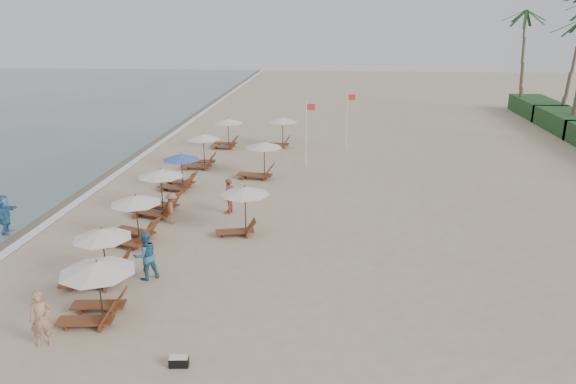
# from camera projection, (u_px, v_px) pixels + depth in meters

# --- Properties ---
(ground) EXTENTS (160.00, 160.00, 0.00)m
(ground) POSITION_uv_depth(u_px,v_px,m) (267.00, 279.00, 20.45)
(ground) COLOR tan
(ground) RESTS_ON ground
(wet_sand_band) EXTENTS (3.20, 140.00, 0.01)m
(wet_sand_band) POSITION_uv_depth(u_px,v_px,m) (73.00, 189.00, 31.02)
(wet_sand_band) COLOR #6B5E4C
(wet_sand_band) RESTS_ON ground
(foam_line) EXTENTS (0.50, 140.00, 0.02)m
(foam_line) POSITION_uv_depth(u_px,v_px,m) (95.00, 189.00, 30.90)
(foam_line) COLOR white
(foam_line) RESTS_ON ground
(lounger_station_0) EXTENTS (2.58, 2.46, 2.07)m
(lounger_station_0) POSITION_uv_depth(u_px,v_px,m) (94.00, 287.00, 17.36)
(lounger_station_0) COLOR brown
(lounger_station_0) RESTS_ON ground
(lounger_station_1) EXTENTS (2.67, 2.47, 2.10)m
(lounger_station_1) POSITION_uv_depth(u_px,v_px,m) (98.00, 257.00, 19.99)
(lounger_station_1) COLOR brown
(lounger_station_1) RESTS_ON ground
(lounger_station_2) EXTENTS (2.61, 2.46, 2.16)m
(lounger_station_2) POSITION_uv_depth(u_px,v_px,m) (132.00, 220.00, 23.43)
(lounger_station_2) COLOR brown
(lounger_station_2) RESTS_ON ground
(lounger_station_3) EXTENTS (2.77, 2.63, 2.31)m
(lounger_station_3) POSITION_uv_depth(u_px,v_px,m) (156.00, 193.00, 26.82)
(lounger_station_3) COLOR brown
(lounger_station_3) RESTS_ON ground
(lounger_station_4) EXTENTS (2.51, 2.21, 2.07)m
(lounger_station_4) POSITION_uv_depth(u_px,v_px,m) (178.00, 171.00, 30.72)
(lounger_station_4) COLOR brown
(lounger_station_4) RESTS_ON ground
(lounger_station_5) EXTENTS (2.55, 2.18, 2.22)m
(lounger_station_5) POSITION_uv_depth(u_px,v_px,m) (200.00, 151.00, 35.06)
(lounger_station_5) COLOR brown
(lounger_station_5) RESTS_ON ground
(lounger_station_6) EXTENTS (2.43, 2.19, 2.22)m
(lounger_station_6) POSITION_uv_depth(u_px,v_px,m) (226.00, 132.00, 40.22)
(lounger_station_6) COLOR brown
(lounger_station_6) RESTS_ON ground
(inland_station_0) EXTENTS (2.54, 2.24, 2.22)m
(inland_station_0) POSITION_uv_depth(u_px,v_px,m) (241.00, 203.00, 24.13)
(inland_station_0) COLOR brown
(inland_station_0) RESTS_ON ground
(inland_station_1) EXTENTS (2.85, 2.24, 2.22)m
(inland_station_1) POSITION_uv_depth(u_px,v_px,m) (259.00, 158.00, 32.61)
(inland_station_1) COLOR brown
(inland_station_1) RESTS_ON ground
(inland_station_2) EXTENTS (2.71, 2.24, 2.22)m
(inland_station_2) POSITION_uv_depth(u_px,v_px,m) (279.00, 129.00, 40.40)
(inland_station_2) COLOR brown
(inland_station_2) RESTS_ON ground
(beachgoer_near) EXTENTS (0.78, 0.67, 1.80)m
(beachgoer_near) POSITION_uv_depth(u_px,v_px,m) (41.00, 319.00, 16.06)
(beachgoer_near) COLOR tan
(beachgoer_near) RESTS_ON ground
(beachgoer_mid_a) EXTENTS (1.17, 1.14, 1.90)m
(beachgoer_mid_a) POSITION_uv_depth(u_px,v_px,m) (146.00, 255.00, 20.18)
(beachgoer_mid_a) COLOR #2D6687
(beachgoer_mid_a) RESTS_ON ground
(beachgoer_mid_b) EXTENTS (0.88, 1.12, 1.52)m
(beachgoer_mid_b) POSITION_uv_depth(u_px,v_px,m) (172.00, 208.00, 25.65)
(beachgoer_mid_b) COLOR #935A4B
(beachgoer_mid_b) RESTS_ON ground
(beachgoer_far_a) EXTENTS (0.68, 1.14, 1.81)m
(beachgoer_far_a) POSITION_uv_depth(u_px,v_px,m) (229.00, 196.00, 26.95)
(beachgoer_far_a) COLOR #CE6052
(beachgoer_far_a) RESTS_ON ground
(waterline_walker) EXTENTS (0.87, 1.80, 1.86)m
(waterline_walker) POSITION_uv_depth(u_px,v_px,m) (5.00, 215.00, 24.37)
(waterline_walker) COLOR teal
(waterline_walker) RESTS_ON ground
(duffel_bag) EXTENTS (0.57, 0.33, 0.31)m
(duffel_bag) POSITION_uv_depth(u_px,v_px,m) (179.00, 361.00, 15.32)
(duffel_bag) COLOR black
(duffel_bag) RESTS_ON ground
(flag_pole_near) EXTENTS (0.60, 0.08, 4.29)m
(flag_pole_near) POSITION_uv_depth(u_px,v_px,m) (307.00, 130.00, 35.02)
(flag_pole_near) COLOR silver
(flag_pole_near) RESTS_ON ground
(flag_pole_far) EXTENTS (0.60, 0.08, 4.23)m
(flag_pole_far) POSITION_uv_depth(u_px,v_px,m) (347.00, 117.00, 39.52)
(flag_pole_far) COLOR silver
(flag_pole_far) RESTS_ON ground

